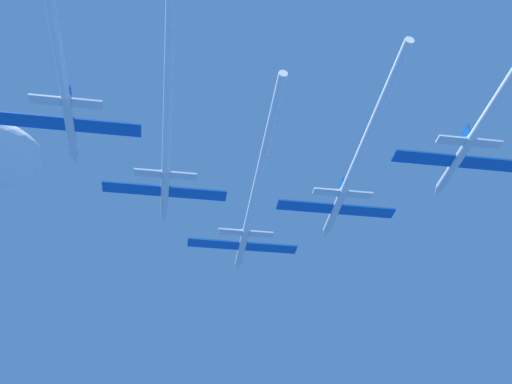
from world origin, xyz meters
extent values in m
cylinder|color=silver|center=(-0.19, -0.49, -0.53)|extent=(1.16, 10.52, 1.16)
cone|color=silver|center=(-0.19, 5.92, -0.53)|extent=(1.13, 2.31, 1.13)
ellipsoid|color=black|center=(-0.19, 1.82, -0.04)|extent=(0.81, 2.10, 0.58)
cube|color=#0F51B2|center=(-4.76, -1.02, -0.53)|extent=(7.99, 2.31, 0.25)
cube|color=#0F51B2|center=(4.39, -1.02, -0.53)|extent=(7.99, 2.31, 0.25)
cube|color=#0F51B2|center=(-0.19, -4.70, 0.89)|extent=(0.30, 1.89, 1.68)
cube|color=silver|center=(-2.57, -4.91, -0.53)|extent=(3.60, 1.39, 0.25)
cube|color=silver|center=(2.19, -4.91, -0.53)|extent=(3.60, 1.39, 0.25)
cylinder|color=white|center=(-0.19, -21.86, -0.53)|extent=(1.04, 32.21, 1.04)
cylinder|color=silver|center=(-12.55, -12.77, 0.06)|extent=(1.16, 10.52, 1.16)
cone|color=silver|center=(-12.55, -6.36, 0.06)|extent=(1.13, 2.31, 1.13)
ellipsoid|color=black|center=(-12.55, -10.46, 0.55)|extent=(0.81, 2.10, 0.58)
cube|color=#0F51B2|center=(-17.12, -13.30, 0.06)|extent=(7.99, 2.31, 0.25)
cube|color=#0F51B2|center=(-7.97, -13.30, 0.06)|extent=(7.99, 2.31, 0.25)
cube|color=#0F51B2|center=(-12.55, -16.98, 1.48)|extent=(0.30, 1.89, 1.68)
cube|color=silver|center=(-14.92, -17.19, 0.06)|extent=(3.60, 1.39, 0.25)
cube|color=silver|center=(-10.17, -17.19, 0.06)|extent=(3.60, 1.39, 0.25)
cylinder|color=white|center=(-12.55, -35.01, 0.06)|extent=(1.04, 33.96, 1.04)
cylinder|color=silver|center=(11.92, -12.36, -0.35)|extent=(1.16, 10.52, 1.16)
cone|color=silver|center=(11.92, -5.95, -0.35)|extent=(1.13, 2.31, 1.13)
ellipsoid|color=black|center=(11.92, -10.05, 0.14)|extent=(0.81, 2.10, 0.58)
cube|color=#0F51B2|center=(7.34, -12.89, -0.35)|extent=(7.99, 2.31, 0.25)
cube|color=#0F51B2|center=(16.49, -12.89, -0.35)|extent=(7.99, 2.31, 0.25)
cube|color=#0F51B2|center=(11.92, -16.57, 1.07)|extent=(0.30, 1.89, 1.68)
cube|color=silver|center=(9.54, -16.78, -0.35)|extent=(3.60, 1.39, 0.25)
cube|color=silver|center=(14.29, -16.78, -0.35)|extent=(3.60, 1.39, 0.25)
cylinder|color=white|center=(11.92, -30.89, -0.35)|extent=(1.04, 26.54, 1.04)
cylinder|color=silver|center=(-24.23, -25.03, 0.15)|extent=(1.16, 10.52, 1.16)
cone|color=silver|center=(-24.23, -18.62, 0.15)|extent=(1.13, 2.31, 1.13)
ellipsoid|color=black|center=(-24.23, -22.72, 0.64)|extent=(0.81, 2.10, 0.58)
cube|color=#0F51B2|center=(-28.80, -25.56, 0.15)|extent=(7.99, 2.31, 0.25)
cube|color=#0F51B2|center=(-19.65, -25.56, 0.15)|extent=(7.99, 2.31, 0.25)
cube|color=#0F51B2|center=(-24.23, -29.24, 1.57)|extent=(0.30, 1.89, 1.68)
cube|color=silver|center=(-26.61, -29.45, 0.15)|extent=(3.60, 1.39, 0.25)
cube|color=silver|center=(-21.85, -29.45, 0.15)|extent=(3.60, 1.39, 0.25)
cylinder|color=silver|center=(25.07, -24.66, 0.15)|extent=(1.16, 10.52, 1.16)
cone|color=silver|center=(25.07, -18.25, 0.15)|extent=(1.13, 2.31, 1.13)
ellipsoid|color=black|center=(25.07, -22.35, 0.64)|extent=(0.81, 2.10, 0.58)
cube|color=#0F51B2|center=(20.49, -25.19, 0.15)|extent=(7.99, 2.31, 0.25)
cube|color=#0F51B2|center=(29.64, -25.19, 0.15)|extent=(7.99, 2.31, 0.25)
cube|color=#0F51B2|center=(25.07, -28.87, 1.57)|extent=(0.30, 1.89, 1.68)
cube|color=silver|center=(22.69, -29.08, 0.15)|extent=(3.60, 1.39, 0.25)
cube|color=silver|center=(27.44, -29.08, 0.15)|extent=(3.60, 1.39, 0.25)
camera|label=1|loc=(-9.54, -83.75, -49.93)|focal=43.21mm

